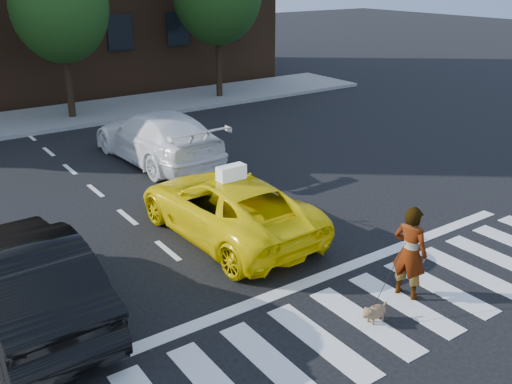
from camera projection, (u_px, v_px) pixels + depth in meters
ground at (365, 322)px, 9.97m from camera, size 120.00×120.00×0.00m
crosswalk at (365, 321)px, 9.96m from camera, size 13.00×2.40×0.01m
stop_line at (306, 283)px, 11.18m from camera, size 12.00×0.30×0.01m
sidewalk_far at (57, 117)px, 23.27m from camera, size 30.00×4.00×0.15m
taxi at (227, 206)px, 13.00m from camera, size 2.50×5.15×1.41m
black_sedan at (25, 278)px, 9.77m from camera, size 1.80×4.97×1.63m
white_suv at (157, 137)px, 17.96m from camera, size 2.50×5.65×1.61m
woman at (410, 253)px, 10.44m from camera, size 0.58×0.75×1.81m
dog at (374, 312)px, 9.88m from camera, size 0.60×0.25×0.34m
taxi_sign at (231, 173)px, 12.53m from camera, size 0.66×0.30×0.32m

